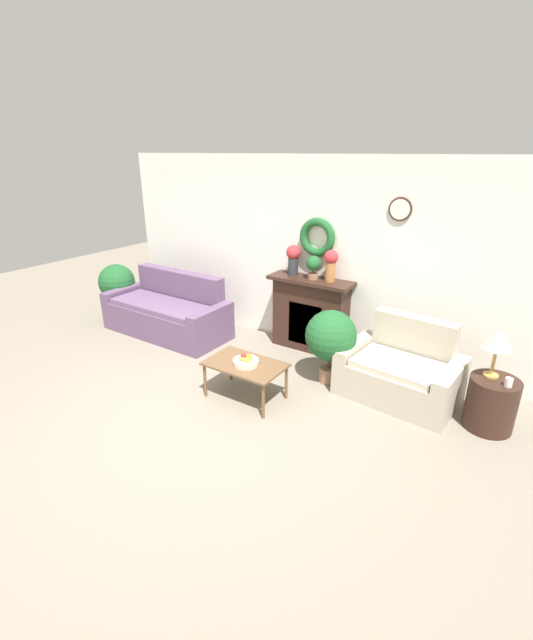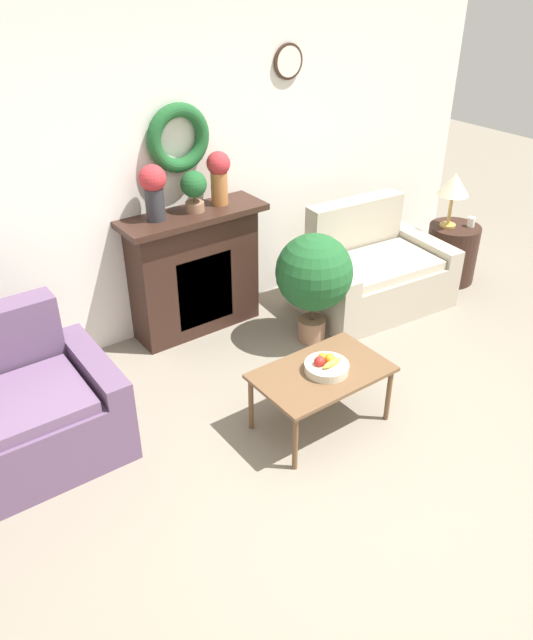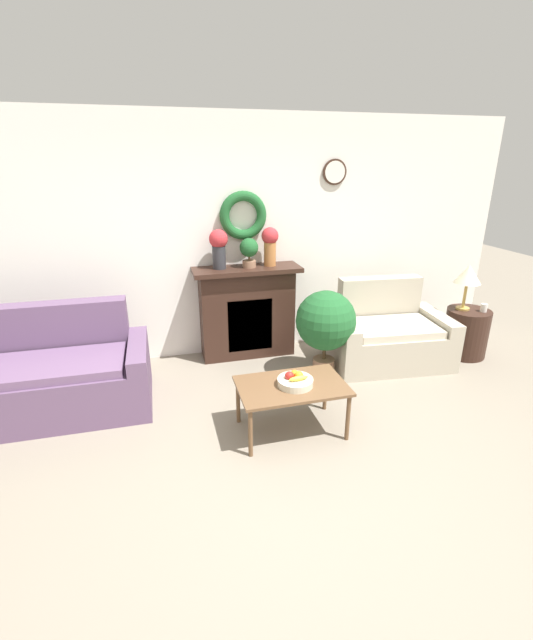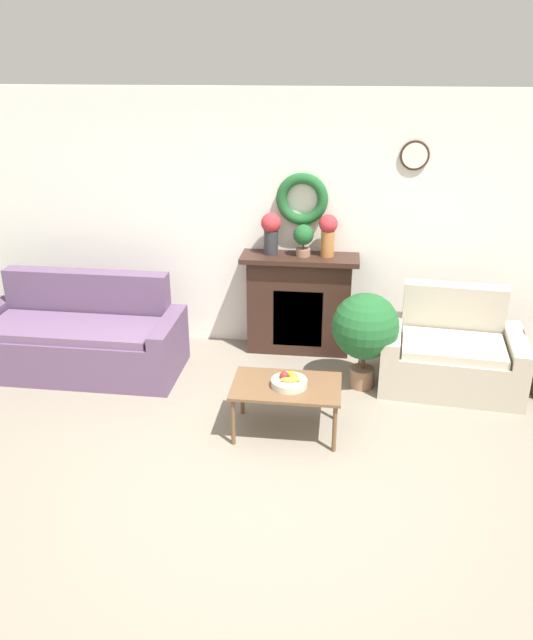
% 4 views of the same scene
% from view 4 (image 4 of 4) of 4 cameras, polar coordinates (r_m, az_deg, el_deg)
% --- Properties ---
extents(ground_plane, '(16.00, 16.00, 0.00)m').
position_cam_4_polar(ground_plane, '(4.86, -0.54, -14.61)').
color(ground_plane, gray).
extents(wall_back, '(6.80, 0.17, 2.70)m').
position_cam_4_polar(wall_back, '(6.59, 2.41, 8.85)').
color(wall_back, white).
rests_on(wall_back, ground_plane).
extents(fireplace, '(1.22, 0.41, 1.08)m').
position_cam_4_polar(fireplace, '(6.63, 2.99, 1.54)').
color(fireplace, '#331E16').
rests_on(fireplace, ground_plane).
extents(couch_left, '(2.07, 0.90, 0.95)m').
position_cam_4_polar(couch_left, '(6.58, -16.71, -1.65)').
color(couch_left, '#604766').
rests_on(couch_left, ground_plane).
extents(loveseat_right, '(1.39, 0.99, 0.92)m').
position_cam_4_polar(loveseat_right, '(6.29, 16.50, -3.04)').
color(loveseat_right, '#B2A893').
rests_on(loveseat_right, ground_plane).
extents(coffee_table, '(0.91, 0.57, 0.45)m').
position_cam_4_polar(coffee_table, '(5.23, 1.83, -6.39)').
color(coffee_table, brown).
rests_on(coffee_table, ground_plane).
extents(fruit_bowl, '(0.30, 0.30, 0.12)m').
position_cam_4_polar(fruit_bowl, '(5.17, 2.09, -5.64)').
color(fruit_bowl, beige).
rests_on(fruit_bowl, coffee_table).
extents(vase_on_mantel_left, '(0.21, 0.21, 0.43)m').
position_cam_4_polar(vase_on_mantel_left, '(6.42, 0.42, 8.19)').
color(vase_on_mantel_left, '#2D2D33').
rests_on(vase_on_mantel_left, fireplace).
extents(vase_on_mantel_right, '(0.19, 0.19, 0.43)m').
position_cam_4_polar(vase_on_mantel_right, '(6.38, 5.65, 8.01)').
color(vase_on_mantel_right, '#AD6B38').
rests_on(vase_on_mantel_right, fireplace).
extents(potted_plant_on_mantel, '(0.21, 0.21, 0.33)m').
position_cam_4_polar(potted_plant_on_mantel, '(6.39, 3.39, 7.54)').
color(potted_plant_on_mantel, '#8E664C').
rests_on(potted_plant_on_mantel, fireplace).
extents(potted_plant_floor_by_loveseat, '(0.63, 0.63, 0.95)m').
position_cam_4_polar(potted_plant_floor_by_loveseat, '(5.91, 9.02, -0.75)').
color(potted_plant_floor_by_loveseat, '#8E664C').
rests_on(potted_plant_floor_by_loveseat, ground_plane).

